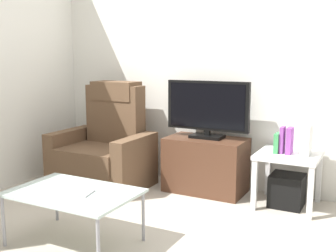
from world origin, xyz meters
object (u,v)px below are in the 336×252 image
object	(u,v)px
book_middle	(282,140)
book_rightmost	(290,141)
tv_stand	(206,165)
recliner_armchair	(105,149)
book_leftmost	(278,143)
coffee_table	(73,194)
subwoofer_box	(287,190)
cell_phone	(86,193)
side_table	(288,162)
game_console	(307,140)
television	(207,108)

from	to	relation	value
book_middle	book_rightmost	xyz separation A→B (m)	(0.06, 0.00, -0.00)
tv_stand	recliner_armchair	xyz separation A→B (m)	(-1.04, -0.26, 0.10)
book_leftmost	coffee_table	distance (m)	1.86
book_leftmost	book_middle	distance (m)	0.05
subwoofer_box	coffee_table	xyz separation A→B (m)	(-1.20, -1.50, 0.23)
book_leftmost	cell_phone	xyz separation A→B (m)	(-0.98, -1.48, -0.18)
side_table	book_leftmost	size ratio (longest dim) A/B	3.04
side_table	coffee_table	xyz separation A→B (m)	(-1.20, -1.50, -0.04)
tv_stand	recliner_armchair	size ratio (longest dim) A/B	0.73
recliner_armchair	game_console	bearing A→B (deg)	8.18
book_middle	book_rightmost	size ratio (longest dim) A/B	1.01
subwoofer_box	book_middle	world-z (taller)	book_middle
cell_phone	recliner_armchair	bearing A→B (deg)	109.60
television	game_console	distance (m)	0.99
cell_phone	coffee_table	bearing A→B (deg)	165.50
book_leftmost	book_rightmost	xyz separation A→B (m)	(0.11, 0.00, 0.03)
recliner_armchair	cell_phone	size ratio (longest dim) A/B	7.20
subwoofer_box	book_middle	distance (m)	0.47
book_middle	television	bearing A→B (deg)	173.71
book_rightmost	coffee_table	distance (m)	1.92
subwoofer_box	book_leftmost	distance (m)	0.45
tv_stand	book_rightmost	xyz separation A→B (m)	(0.82, -0.06, 0.34)
recliner_armchair	side_table	world-z (taller)	recliner_armchair
tv_stand	television	bearing A→B (deg)	90.00
tv_stand	book_rightmost	size ratio (longest dim) A/B	3.32
recliner_armchair	game_console	world-z (taller)	recliner_armchair
book_rightmost	cell_phone	world-z (taller)	book_rightmost
tv_stand	book_leftmost	size ratio (longest dim) A/B	4.42
book_rightmost	coffee_table	size ratio (longest dim) A/B	0.26
subwoofer_box	book_rightmost	bearing A→B (deg)	-74.96
recliner_armchair	cell_phone	xyz separation A→B (m)	(0.78, -1.29, 0.03)
tv_stand	subwoofer_box	distance (m)	0.83
game_console	cell_phone	xyz separation A→B (m)	(-1.23, -1.51, -0.22)
coffee_table	cell_phone	xyz separation A→B (m)	(0.12, -0.01, 0.03)
television	coffee_table	xyz separation A→B (m)	(-0.38, -1.56, -0.47)
book_leftmost	book_middle	world-z (taller)	book_middle
cell_phone	game_console	bearing A→B (deg)	39.39
book_rightmost	game_console	distance (m)	0.14
recliner_armchair	subwoofer_box	distance (m)	1.89
recliner_armchair	subwoofer_box	xyz separation A→B (m)	(1.86, 0.22, -0.23)
television	book_leftmost	distance (m)	0.77
television	book_rightmost	size ratio (longest dim) A/B	3.59
side_table	television	bearing A→B (deg)	175.55
book_leftmost	game_console	xyz separation A→B (m)	(0.24, 0.03, 0.04)
side_table	book_leftmost	world-z (taller)	book_leftmost
book_leftmost	game_console	distance (m)	0.25
book_rightmost	subwoofer_box	bearing A→B (deg)	105.04
television	subwoofer_box	world-z (taller)	television
side_table	book_rightmost	world-z (taller)	book_rightmost
coffee_table	game_console	bearing A→B (deg)	48.23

